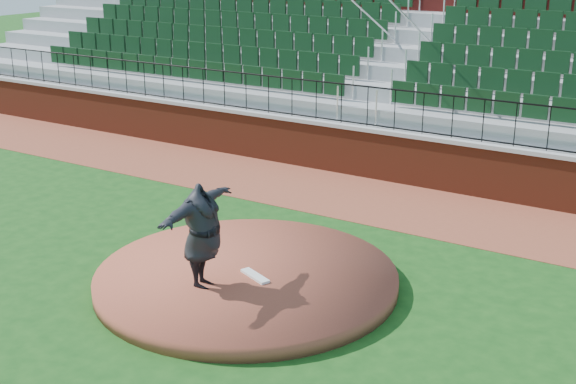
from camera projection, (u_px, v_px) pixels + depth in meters
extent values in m
plane|color=#154413|center=(243.00, 285.00, 13.38)|extent=(90.00, 90.00, 0.00)
cube|color=brown|center=(377.00, 200.00, 17.72)|extent=(34.00, 3.20, 0.01)
cube|color=maroon|center=(406.00, 159.00, 18.82)|extent=(34.00, 0.35, 1.20)
cube|color=#B7B7B7|center=(408.00, 134.00, 18.61)|extent=(34.00, 0.45, 0.10)
cube|color=maroon|center=(486.00, 46.00, 22.59)|extent=(34.00, 0.50, 5.50)
cylinder|color=brown|center=(247.00, 278.00, 13.36)|extent=(5.28, 5.28, 0.25)
cube|color=white|center=(255.00, 276.00, 13.09)|extent=(0.69, 0.42, 0.05)
imported|color=black|center=(202.00, 236.00, 12.50)|extent=(0.93, 2.27, 1.80)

